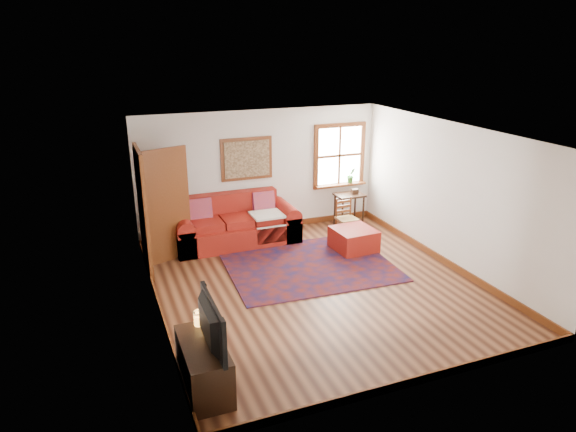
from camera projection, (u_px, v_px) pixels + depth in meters
name	position (u px, v px, depth m)	size (l,w,h in m)	color
ground	(316.00, 285.00, 8.35)	(5.50, 5.50, 0.00)	#3E1D10
room_envelope	(317.00, 188.00, 7.82)	(5.04, 5.54, 2.52)	silver
window	(341.00, 162.00, 10.91)	(1.18, 0.20, 1.38)	white
doorway	(157.00, 207.00, 8.81)	(0.89, 1.08, 2.14)	black
framed_artwork	(247.00, 159.00, 10.13)	(1.05, 0.07, 0.85)	brown
persian_rug	(309.00, 265.00, 9.07)	(2.84, 2.28, 0.02)	#5B160D
red_leather_sofa	(235.00, 227.00, 10.02)	(2.40, 0.99, 0.94)	maroon
red_ottoman	(354.00, 239.00, 9.69)	(0.73, 0.73, 0.42)	maroon
side_table	(349.00, 200.00, 10.81)	(0.59, 0.44, 0.71)	black
ladder_back_chair	(346.00, 217.00, 10.22)	(0.39, 0.37, 0.81)	tan
media_cabinet	(204.00, 366.00, 5.83)	(0.47, 1.04, 0.57)	black
television	(204.00, 325.00, 5.59)	(0.99, 0.13, 0.57)	black
candle_hurricane	(199.00, 319.00, 6.10)	(0.12, 0.12, 0.18)	silver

